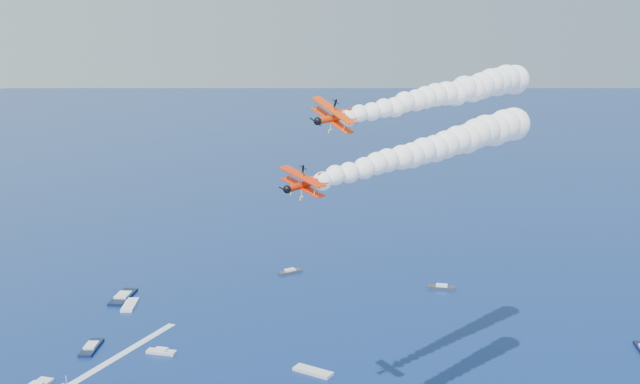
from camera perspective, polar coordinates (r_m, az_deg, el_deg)
biplane_lead at (r=109.12m, az=1.06°, el=5.68°), size 8.51×10.41×8.36m
biplane_trail at (r=93.86m, az=-1.22°, el=0.57°), size 7.63×8.88×6.32m
smoke_trail_lead at (r=127.68m, az=9.20°, el=7.30°), size 50.45×17.97×9.29m
smoke_trail_trail at (r=111.68m, az=8.37°, el=3.28°), size 50.45×18.13×9.29m
spectator_boats at (r=188.32m, az=-19.39°, el=-11.34°), size 206.70×180.00×0.70m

